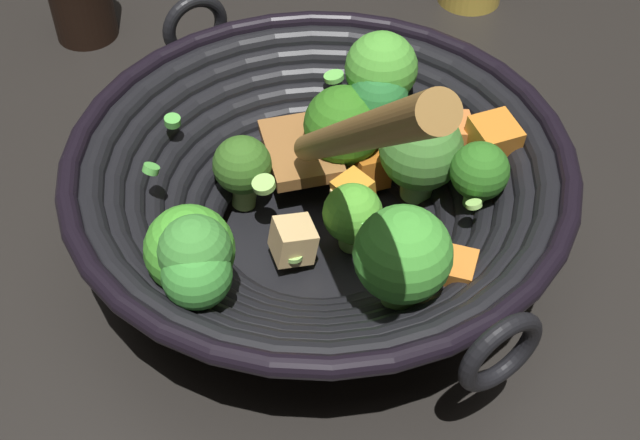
{
  "coord_description": "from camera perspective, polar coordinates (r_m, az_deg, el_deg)",
  "views": [
    {
      "loc": [
        -0.4,
        0.1,
        0.45
      ],
      "look_at": [
        -0.01,
        0.0,
        0.03
      ],
      "focal_mm": 48.11,
      "sensor_mm": 36.0,
      "label": 1
    }
  ],
  "objects": [
    {
      "name": "wok",
      "position": [
        0.57,
        0.18,
        2.35
      ],
      "size": [
        0.37,
        0.33,
        0.27
      ],
      "color": "black",
      "rests_on": "ground"
    },
    {
      "name": "ground_plane",
      "position": [
        0.61,
        -0.05,
        -1.49
      ],
      "size": [
        4.0,
        4.0,
        0.0
      ],
      "primitive_type": "plane",
      "color": "black"
    }
  ]
}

